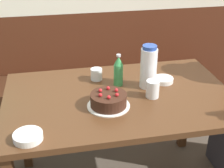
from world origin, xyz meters
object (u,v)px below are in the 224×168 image
object	(u,v)px
soju_bottle	(118,71)
bowl_rice_small	(28,137)
birthday_cake	(109,100)
glass_tumbler_short	(96,74)
bowl_soup_white	(163,80)
water_pitcher	(149,67)
glass_water_tall	(153,89)
bench_seat	(99,101)

from	to	relation	value
soju_bottle	bowl_rice_small	xyz separation A→B (m)	(-0.52, -0.45, -0.08)
birthday_cake	glass_tumbler_short	xyz separation A→B (m)	(-0.01, 0.33, 0.00)
soju_bottle	bowl_soup_white	bearing A→B (deg)	-3.38
soju_bottle	bowl_soup_white	xyz separation A→B (m)	(0.29, -0.02, -0.08)
water_pitcher	birthday_cake	bearing A→B (deg)	-146.98
water_pitcher	bowl_rice_small	world-z (taller)	water_pitcher
glass_water_tall	bowl_rice_small	bearing A→B (deg)	-158.46
glass_tumbler_short	water_pitcher	bearing A→B (deg)	-28.00
water_pitcher	bowl_soup_white	world-z (taller)	water_pitcher
soju_bottle	glass_water_tall	distance (m)	0.25
bowl_rice_small	glass_water_tall	size ratio (longest dim) A/B	1.34
bench_seat	glass_tumbler_short	xyz separation A→B (m)	(-0.10, -0.60, 0.55)
bowl_soup_white	glass_water_tall	world-z (taller)	glass_water_tall
water_pitcher	bowl_rice_small	size ratio (longest dim) A/B	1.94
water_pitcher	glass_tumbler_short	distance (m)	0.34
bowl_rice_small	glass_water_tall	distance (m)	0.74
birthday_cake	glass_tumbler_short	bearing A→B (deg)	92.47
birthday_cake	soju_bottle	distance (m)	0.27
soju_bottle	bowl_rice_small	bearing A→B (deg)	-139.13
bench_seat	bowl_rice_small	size ratio (longest dim) A/B	14.58
bench_seat	birthday_cake	size ratio (longest dim) A/B	8.51
bowl_rice_small	glass_water_tall	xyz separation A→B (m)	(0.68, 0.27, 0.03)
bowl_rice_small	soju_bottle	bearing A→B (deg)	40.87
birthday_cake	glass_water_tall	distance (m)	0.27
bowl_rice_small	glass_water_tall	bearing A→B (deg)	21.54
bench_seat	glass_water_tall	bearing A→B (deg)	-78.50
bowl_soup_white	bowl_rice_small	size ratio (longest dim) A/B	0.90
bowl_soup_white	bench_seat	bearing A→B (deg)	113.14
bench_seat	bowl_rice_small	bearing A→B (deg)	-113.53
soju_bottle	bowl_soup_white	distance (m)	0.30
bowl_rice_small	glass_tumbler_short	xyz separation A→B (m)	(0.40, 0.55, 0.02)
water_pitcher	glass_water_tall	world-z (taller)	water_pitcher
birthday_cake	bench_seat	bearing A→B (deg)	84.82
soju_bottle	glass_tumbler_short	size ratio (longest dim) A/B	2.73
water_pitcher	bowl_soup_white	distance (m)	0.17
bowl_soup_white	bowl_rice_small	distance (m)	0.92
bench_seat	glass_water_tall	xyz separation A→B (m)	(0.18, -0.89, 0.57)
glass_tumbler_short	birthday_cake	bearing A→B (deg)	-87.53
bowl_soup_white	glass_water_tall	xyz separation A→B (m)	(-0.13, -0.17, 0.04)
bench_seat	water_pitcher	xyz separation A→B (m)	(0.19, -0.76, 0.65)
birthday_cake	bowl_soup_white	world-z (taller)	birthday_cake
water_pitcher	soju_bottle	xyz separation A→B (m)	(-0.17, 0.06, -0.03)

